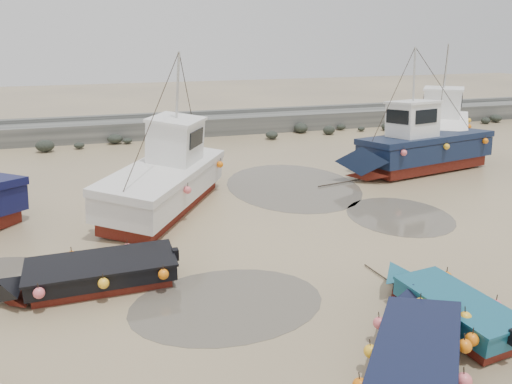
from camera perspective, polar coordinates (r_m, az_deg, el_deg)
ground at (r=15.23m, az=6.01°, el=-9.54°), size 120.00×120.00×0.00m
seawall at (r=35.41m, az=-7.56°, el=7.48°), size 60.00×4.92×1.50m
puddle_a at (r=13.79m, az=-3.34°, el=-12.60°), size 5.28×5.28×0.01m
puddle_b at (r=20.60m, az=16.08°, el=-2.63°), size 4.07×4.07×0.01m
puddle_d at (r=23.65m, az=4.19°, el=0.72°), size 6.13×6.13×0.01m
dinghy_1 at (r=11.85m, az=18.47°, el=-16.14°), size 4.37×5.15×1.43m
dinghy_2 at (r=13.65m, az=20.90°, el=-11.54°), size 2.03×5.36×1.43m
dinghy_4 at (r=14.99m, az=-18.60°, el=-8.62°), size 6.49×2.22×1.43m
cabin_boat_1 at (r=20.93m, az=-10.01°, el=1.95°), size 6.62×9.77×6.22m
cabin_boat_2 at (r=27.01m, az=18.00°, el=4.98°), size 10.42×4.19×6.22m
cabin_boat_3 at (r=33.27m, az=20.32°, el=7.06°), size 7.79×9.26×6.22m
person at (r=19.47m, az=-12.90°, el=-3.59°), size 0.64×0.43×1.72m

